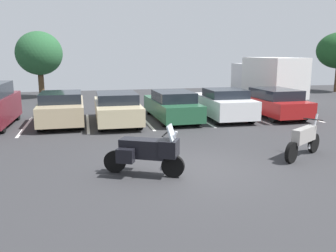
% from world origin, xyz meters
% --- Properties ---
extents(ground, '(44.00, 44.00, 0.10)m').
position_xyz_m(ground, '(0.00, 0.00, -0.05)').
color(ground, '#2D2D30').
extents(motorcycle_touring, '(2.02, 1.35, 1.38)m').
position_xyz_m(motorcycle_touring, '(-1.39, -0.30, 0.65)').
color(motorcycle_touring, black).
rests_on(motorcycle_touring, ground).
extents(motorcycle_second, '(1.92, 1.28, 1.27)m').
position_xyz_m(motorcycle_second, '(3.58, 0.21, 0.56)').
color(motorcycle_second, black).
rests_on(motorcycle_second, ground).
extents(parking_stripes, '(18.85, 4.71, 0.01)m').
position_xyz_m(parking_stripes, '(-1.48, 7.30, 0.00)').
color(parking_stripes, silver).
rests_on(parking_stripes, ground).
extents(car_tan, '(1.94, 4.43, 1.45)m').
position_xyz_m(car_tan, '(-3.94, 7.41, 0.73)').
color(car_tan, tan).
rests_on(car_tan, ground).
extents(car_champagne, '(1.92, 4.70, 1.41)m').
position_xyz_m(car_champagne, '(-1.50, 7.00, 0.71)').
color(car_champagne, '#C1B289').
rests_on(car_champagne, ground).
extents(car_green, '(1.91, 4.88, 1.39)m').
position_xyz_m(car_green, '(1.17, 7.33, 0.68)').
color(car_green, '#235638').
rests_on(car_green, ground).
extents(car_white, '(2.01, 4.34, 1.46)m').
position_xyz_m(car_white, '(3.69, 7.04, 0.72)').
color(car_white, white).
rests_on(car_white, ground).
extents(car_red, '(1.96, 4.93, 1.42)m').
position_xyz_m(car_red, '(6.32, 7.12, 0.71)').
color(car_red, maroon).
rests_on(car_red, ground).
extents(box_truck, '(2.66, 6.13, 2.86)m').
position_xyz_m(box_truck, '(9.13, 12.77, 1.53)').
color(box_truck, silver).
rests_on(box_truck, ground).
extents(tree_far_right, '(3.18, 3.18, 4.64)m').
position_xyz_m(tree_far_right, '(-5.86, 17.60, 3.11)').
color(tree_far_right, '#4C3823').
rests_on(tree_far_right, ground).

